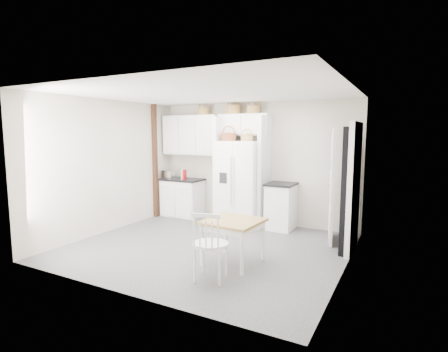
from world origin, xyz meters
The scene contains 27 objects.
floor centered at (0.00, 0.00, 0.00)m, with size 4.50×4.50×0.00m, color #373738.
ceiling centered at (0.00, 0.00, 2.60)m, with size 4.50×4.50×0.00m, color white.
wall_back centered at (0.00, 2.00, 1.30)m, with size 4.50×4.50×0.00m, color #B4A896.
wall_left centered at (-2.25, 0.00, 1.30)m, with size 4.00×4.00×0.00m, color #B4A896.
wall_right centered at (2.25, 0.00, 1.30)m, with size 4.00×4.00×0.00m, color #B4A896.
refrigerator centered at (-0.15, 1.64, 0.89)m, with size 0.92×0.74×1.78m, color white.
base_cab_left centered at (-1.68, 1.70, 0.42)m, with size 0.91×0.58×0.85m, color white.
base_cab_right centered at (0.73, 1.70, 0.45)m, with size 0.51×0.62×0.90m, color white.
dining_table centered at (0.71, -0.45, 0.33)m, with size 0.79×0.79×0.66m, color olive.
windsor_chair centered at (0.72, -1.14, 0.49)m, with size 0.48×0.43×0.98m, color white.
counter_left centered at (-1.68, 1.70, 0.87)m, with size 0.95×0.62×0.04m, color black.
counter_right centered at (0.73, 1.70, 0.92)m, with size 0.55×0.66×0.04m, color black.
toaster centered at (-2.04, 1.60, 0.98)m, with size 0.27×0.16×0.19m, color silver.
cookbook_red centered at (-1.57, 1.62, 1.00)m, with size 0.03×0.15×0.23m, color red.
cookbook_cream centered at (-1.59, 1.62, 1.01)m, with size 0.04×0.16×0.24m, color beige.
basket_upper_c centered at (-1.17, 1.83, 2.43)m, with size 0.28×0.28×0.16m, color brown.
basket_bridge_a centered at (-0.42, 1.83, 2.45)m, with size 0.34×0.34×0.19m, color brown.
basket_bridge_b centered at (0.05, 1.83, 2.43)m, with size 0.29×0.29×0.17m, color brown.
basket_fridge_a centered at (-0.39, 1.54, 1.87)m, with size 0.32×0.32×0.17m, color brown.
basket_fridge_b centered at (0.03, 1.54, 1.85)m, with size 0.25×0.25×0.14m, color brown.
upper_cabinet centered at (-1.50, 1.83, 1.90)m, with size 1.40×0.34×0.90m, color white.
bridge_cabinet centered at (-0.15, 1.83, 2.12)m, with size 1.12×0.34×0.45m, color white.
fridge_panel_left centered at (-0.66, 1.70, 1.15)m, with size 0.08×0.60×2.30m, color white.
fridge_panel_right centered at (0.36, 1.70, 1.15)m, with size 0.08×0.60×2.30m, color white.
trim_post centered at (-2.20, 1.35, 1.30)m, with size 0.09×0.09×2.60m, color black.
doorway_void centered at (2.16, 1.00, 1.02)m, with size 0.18×0.85×2.05m, color black.
door_slab centered at (1.80, 1.33, 1.02)m, with size 0.80×0.04×2.05m, color white.
Camera 1 is at (2.98, -5.01, 1.95)m, focal length 28.00 mm.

